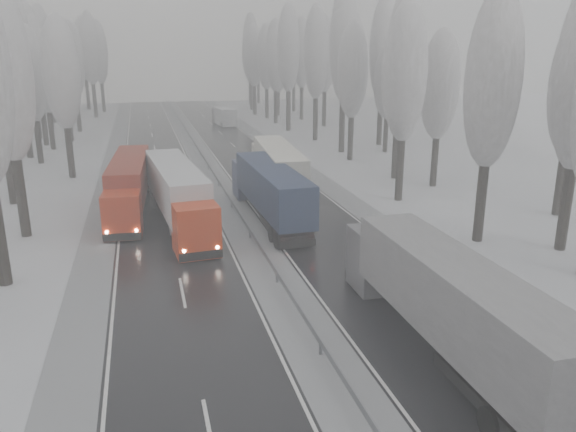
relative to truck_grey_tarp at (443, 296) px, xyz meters
name	(u,v)px	position (x,y,z in m)	size (l,w,h in m)	color
ground	(354,410)	(-5.08, -3.04, -2.61)	(260.00, 260.00, 0.00)	silver
carriageway_right	(287,198)	(0.17, 26.96, -2.59)	(7.50, 200.00, 0.03)	black
carriageway_left	(166,206)	(-10.33, 26.96, -2.59)	(7.50, 200.00, 0.03)	black
median_slush	(228,202)	(-5.08, 26.96, -2.59)	(3.00, 200.00, 0.04)	#94979B
shoulder_right	(340,195)	(5.12, 26.96, -2.59)	(2.40, 200.00, 0.04)	#94979B
shoulder_left	(104,210)	(-15.28, 26.96, -2.59)	(2.40, 200.00, 0.04)	#94979B
median_guardrail	(228,196)	(-5.08, 26.94, -2.01)	(0.12, 200.00, 0.76)	slate
tree_16	(493,81)	(9.96, 12.62, 8.06)	(3.60, 3.60, 16.53)	black
tree_17	(574,85)	(19.60, 16.62, 7.43)	(3.60, 3.60, 15.54)	black
tree_18	(405,74)	(9.43, 23.99, 8.09)	(3.60, 3.60, 16.58)	black
tree_19	(440,86)	(14.94, 27.99, 6.81)	(3.60, 3.60, 14.57)	black
tree_20	(400,76)	(12.82, 32.12, 7.54)	(3.60, 3.60, 15.71)	black
tree_21	(403,56)	(15.05, 36.12, 9.39)	(3.60, 3.60, 18.62)	black
tree_22	(353,71)	(11.95, 42.56, 7.63)	(3.60, 3.60, 15.86)	black
tree_23	(388,82)	(18.23, 46.56, 6.16)	(3.60, 3.60, 13.55)	black
tree_24	(344,45)	(12.82, 47.98, 10.58)	(3.60, 3.60, 20.49)	black
tree_25	(383,50)	(19.74, 51.98, 9.91)	(3.60, 3.60, 19.44)	black
tree_26	(316,53)	(12.49, 58.23, 9.50)	(3.60, 3.60, 18.78)	black
tree_27	(354,58)	(19.64, 62.23, 8.75)	(3.60, 3.60, 17.62)	black
tree_28	(288,49)	(11.26, 68.91, 10.03)	(3.60, 3.60, 19.62)	black
tree_29	(325,55)	(18.64, 72.91, 9.07)	(3.60, 3.60, 18.11)	black
tree_30	(275,56)	(11.49, 78.66, 8.91)	(3.60, 3.60, 17.86)	black
tree_31	(302,53)	(17.40, 82.66, 9.37)	(3.60, 3.60, 18.58)	black
tree_32	(266,58)	(11.55, 86.17, 8.57)	(3.60, 3.60, 17.33)	black
tree_33	(278,67)	(14.69, 90.17, 6.65)	(3.60, 3.60, 14.33)	black
tree_34	(254,56)	(10.66, 93.27, 8.76)	(3.60, 3.60, 17.63)	black
tree_35	(294,54)	(19.87, 97.27, 9.16)	(3.60, 3.60, 18.25)	black
tree_36	(251,48)	(11.96, 103.12, 10.41)	(3.60, 3.60, 20.23)	black
tree_37	(278,59)	(18.95, 107.12, 7.96)	(3.60, 3.60, 16.37)	black
tree_38	(249,54)	(13.66, 113.68, 8.98)	(3.60, 3.60, 17.97)	black
tree_39	(258,59)	(16.47, 117.68, 7.84)	(3.60, 3.60, 16.19)	black
tree_58	(4,74)	(-20.20, 21.52, 8.50)	(3.60, 3.60, 17.21)	black
tree_62	(61,74)	(-19.02, 40.68, 7.75)	(3.60, 3.60, 16.04)	black
tree_64	(30,74)	(-23.34, 49.67, 7.35)	(3.60, 3.60, 15.42)	black
tree_65	(16,50)	(-25.13, 53.67, 9.94)	(3.60, 3.60, 19.48)	black
tree_66	(44,72)	(-23.23, 59.30, 7.23)	(3.60, 3.60, 15.23)	black
tree_67	(37,62)	(-24.62, 63.30, 8.42)	(3.60, 3.60, 17.09)	black
tree_68	(63,64)	(-21.66, 66.07, 8.14)	(3.60, 3.60, 16.65)	black
tree_69	(29,51)	(-26.50, 70.07, 9.85)	(3.60, 3.60, 19.35)	black
tree_70	(73,60)	(-21.40, 76.15, 8.42)	(3.60, 3.60, 17.09)	black
tree_71	(42,49)	(-26.16, 80.15, 10.02)	(3.60, 3.60, 19.61)	black
tree_72	(63,67)	(-24.01, 85.49, 7.15)	(3.60, 3.60, 15.11)	black
tree_73	(47,58)	(-26.89, 89.49, 8.50)	(3.60, 3.60, 17.22)	black
tree_74	(90,49)	(-20.15, 96.28, 10.07)	(3.60, 3.60, 19.68)	black
tree_75	(41,53)	(-29.27, 100.28, 9.38)	(3.60, 3.60, 18.60)	black
tree_76	(99,53)	(-19.12, 105.68, 9.35)	(3.60, 3.60, 18.55)	black
tree_77	(73,66)	(-24.74, 109.68, 6.65)	(3.60, 3.60, 14.32)	black
tree_78	(83,50)	(-22.64, 112.27, 9.98)	(3.60, 3.60, 19.55)	black
tree_79	(72,57)	(-25.41, 116.27, 8.40)	(3.60, 3.60, 17.07)	black
truck_grey_tarp	(443,296)	(0.00, 0.00, 0.00)	(2.82, 17.45, 4.47)	#4D4E52
truck_blue_box	(268,188)	(-2.77, 21.22, -0.10)	(3.09, 16.81, 4.29)	#1F274E
truck_cream_box	(277,165)	(-0.20, 29.30, -0.05)	(3.98, 17.22, 4.38)	beige
box_truck_distant	(224,116)	(2.12, 77.96, -1.06)	(3.37, 8.34, 3.03)	silver
truck_red_white	(178,192)	(-9.56, 21.18, -0.02)	(4.22, 17.42, 4.43)	red
truck_red_red	(129,182)	(-13.10, 26.18, -0.18)	(3.59, 16.34, 4.16)	red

